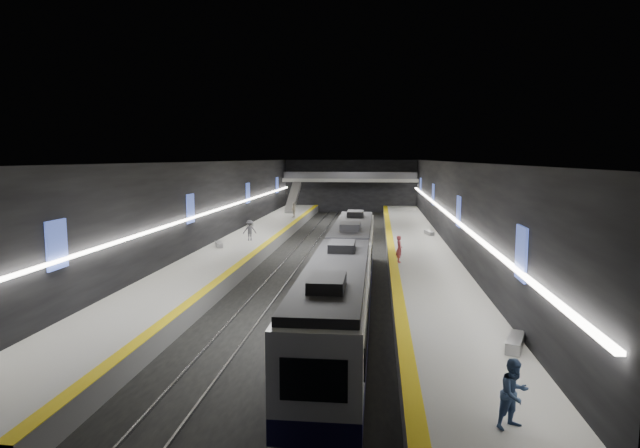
# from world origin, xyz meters

# --- Properties ---
(ground) EXTENTS (70.00, 70.00, 0.00)m
(ground) POSITION_xyz_m (0.00, 0.00, 0.00)
(ground) COLOR black
(ground) RESTS_ON ground
(ceiling) EXTENTS (20.00, 70.00, 0.04)m
(ceiling) POSITION_xyz_m (0.00, 0.00, 8.00)
(ceiling) COLOR beige
(ceiling) RESTS_ON wall_left
(wall_left) EXTENTS (0.04, 70.00, 8.00)m
(wall_left) POSITION_xyz_m (-10.00, 0.00, 4.00)
(wall_left) COLOR black
(wall_left) RESTS_ON ground
(wall_right) EXTENTS (0.04, 70.00, 8.00)m
(wall_right) POSITION_xyz_m (10.00, 0.00, 4.00)
(wall_right) COLOR black
(wall_right) RESTS_ON ground
(wall_back) EXTENTS (20.00, 0.04, 8.00)m
(wall_back) POSITION_xyz_m (0.00, 35.00, 4.00)
(wall_back) COLOR black
(wall_back) RESTS_ON ground
(wall_front) EXTENTS (20.00, 0.04, 8.00)m
(wall_front) POSITION_xyz_m (0.00, -35.00, 4.00)
(wall_front) COLOR black
(wall_front) RESTS_ON ground
(platform_left) EXTENTS (5.00, 70.00, 1.00)m
(platform_left) POSITION_xyz_m (-7.50, 0.00, 0.50)
(platform_left) COLOR slate
(platform_left) RESTS_ON ground
(tile_surface_left) EXTENTS (5.00, 70.00, 0.02)m
(tile_surface_left) POSITION_xyz_m (-7.50, 0.00, 1.01)
(tile_surface_left) COLOR #B6B6B1
(tile_surface_left) RESTS_ON platform_left
(tactile_strip_left) EXTENTS (0.60, 70.00, 0.02)m
(tactile_strip_left) POSITION_xyz_m (-5.30, 0.00, 1.02)
(tactile_strip_left) COLOR yellow
(tactile_strip_left) RESTS_ON platform_left
(platform_right) EXTENTS (5.00, 70.00, 1.00)m
(platform_right) POSITION_xyz_m (7.50, 0.00, 0.50)
(platform_right) COLOR slate
(platform_right) RESTS_ON ground
(tile_surface_right) EXTENTS (5.00, 70.00, 0.02)m
(tile_surface_right) POSITION_xyz_m (7.50, 0.00, 1.01)
(tile_surface_right) COLOR #B6B6B1
(tile_surface_right) RESTS_ON platform_right
(tactile_strip_right) EXTENTS (0.60, 70.00, 0.02)m
(tactile_strip_right) POSITION_xyz_m (5.30, 0.00, 1.02)
(tactile_strip_right) COLOR yellow
(tactile_strip_right) RESTS_ON platform_right
(rails) EXTENTS (6.52, 70.00, 0.12)m
(rails) POSITION_xyz_m (-0.00, 0.00, 0.06)
(rails) COLOR gray
(rails) RESTS_ON ground
(train) EXTENTS (2.69, 30.05, 3.60)m
(train) POSITION_xyz_m (2.50, -18.19, 2.20)
(train) COLOR #12103D
(train) RESTS_ON ground
(ad_posters) EXTENTS (19.94, 53.50, 2.20)m
(ad_posters) POSITION_xyz_m (-0.00, 1.00, 4.50)
(ad_posters) COLOR #3C52B5
(ad_posters) RESTS_ON wall_left
(cove_light_left) EXTENTS (0.25, 68.60, 0.12)m
(cove_light_left) POSITION_xyz_m (-9.80, 0.00, 3.80)
(cove_light_left) COLOR white
(cove_light_left) RESTS_ON wall_left
(cove_light_right) EXTENTS (0.25, 68.60, 0.12)m
(cove_light_right) POSITION_xyz_m (9.80, 0.00, 3.80)
(cove_light_right) COLOR white
(cove_light_right) RESTS_ON wall_right
(mezzanine_bridge) EXTENTS (20.00, 3.00, 1.50)m
(mezzanine_bridge) POSITION_xyz_m (0.00, 32.93, 5.04)
(mezzanine_bridge) COLOR gray
(mezzanine_bridge) RESTS_ON wall_left
(escalator) EXTENTS (1.20, 7.50, 3.92)m
(escalator) POSITION_xyz_m (-7.50, 26.00, 2.90)
(escalator) COLOR #99999E
(escalator) RESTS_ON platform_left
(bench_left_near) EXTENTS (1.08, 1.70, 0.40)m
(bench_left_near) POSITION_xyz_m (-8.84, -4.54, 1.20)
(bench_left_near) COLOR #99999E
(bench_left_near) RESTS_ON platform_left
(bench_left_far) EXTENTS (1.06, 1.88, 0.44)m
(bench_left_far) POSITION_xyz_m (-9.50, 9.18, 1.22)
(bench_left_far) COLOR #99999E
(bench_left_far) RESTS_ON platform_left
(bench_right_near) EXTENTS (1.15, 1.99, 0.47)m
(bench_right_near) POSITION_xyz_m (9.50, -26.36, 1.23)
(bench_right_near) COLOR #99999E
(bench_right_near) RESTS_ON platform_right
(bench_right_far) EXTENTS (0.85, 1.72, 0.41)m
(bench_right_far) POSITION_xyz_m (9.06, 4.24, 1.20)
(bench_right_far) COLOR #99999E
(bench_right_far) RESTS_ON platform_right
(passenger_right_a) EXTENTS (0.56, 0.76, 1.89)m
(passenger_right_a) POSITION_xyz_m (5.69, -9.65, 1.95)
(passenger_right_a) COLOR #C24851
(passenger_right_a) RESTS_ON platform_right
(passenger_right_b) EXTENTS (1.19, 1.12, 1.94)m
(passenger_right_b) POSITION_xyz_m (7.89, -32.66, 1.97)
(passenger_right_b) COLOR #456295
(passenger_right_b) RESTS_ON platform_right
(passenger_left_a) EXTENTS (0.79, 1.19, 1.89)m
(passenger_left_a) POSITION_xyz_m (-6.09, 17.63, 1.94)
(passenger_left_a) COLOR beige
(passenger_left_a) RESTS_ON platform_left
(passenger_left_b) EXTENTS (1.35, 1.08, 1.82)m
(passenger_left_b) POSITION_xyz_m (-7.10, -0.97, 1.91)
(passenger_left_b) COLOR #47464E
(passenger_left_b) RESTS_ON platform_left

